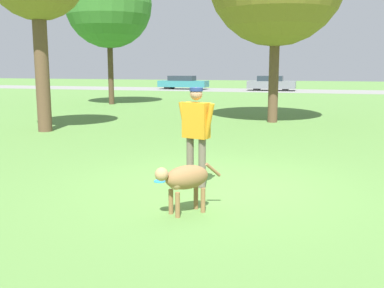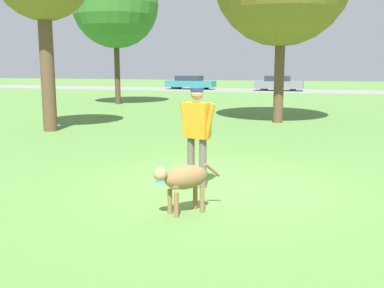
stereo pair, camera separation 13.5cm
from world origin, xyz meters
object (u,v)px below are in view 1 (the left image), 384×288
Objects in this scene: tree_far_left at (109,4)px; parked_car_grey at (271,83)px; person at (196,128)px; frisbee at (160,181)px; parked_car_teal at (183,82)px; dog at (185,179)px.

parked_car_grey is (7.15, 16.64, -4.80)m from tree_far_left.
person reaches higher than frisbee.
person is 34.15m from parked_car_teal.
dog is 0.12× the size of tree_far_left.
dog is (0.24, -1.49, -0.54)m from person.
dog is 4.15× the size of frisbee.
tree_far_left is at bearing -85.52° from parked_car_teal.
dog is at bearing -86.68° from parked_car_grey.
frisbee is 18.51m from tree_far_left.
person reaches higher than dog.
frisbee is at bearing -107.09° from dog.
frisbee is at bearing -72.50° from parked_car_teal.
tree_far_left reaches higher than parked_car_grey.
person is 1.29m from frisbee.
person is 8.04× the size of frisbee.
person is at bearing -71.37° from parked_car_teal.
dog is at bearing -58.82° from frisbee.
frisbee is at bearing -61.15° from tree_far_left.
dog is at bearing -62.60° from person.
tree_far_left reaches higher than dog.
parked_car_teal is at bearing -121.12° from dog.
person is 1.94× the size of dog.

